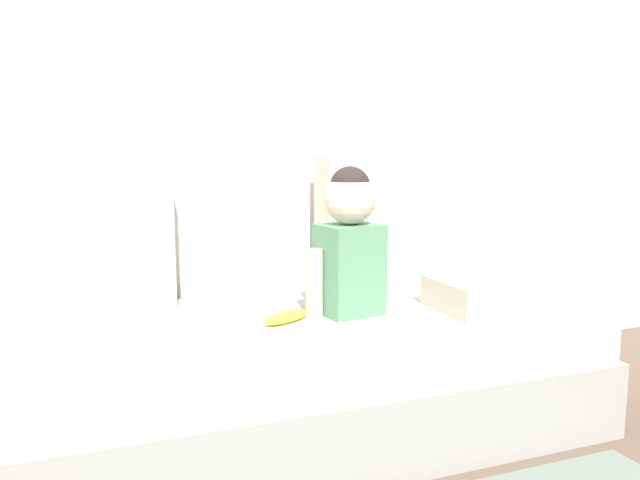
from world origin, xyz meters
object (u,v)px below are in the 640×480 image
throw_pillow_right (394,222)px  banana (286,317)px  folded_blanket (494,293)px  throw_pillow_left (99,228)px  couch (289,378)px  toddler (350,240)px

throw_pillow_right → banana: bearing=-147.8°
banana → folded_blanket: bearing=-6.3°
throw_pillow_right → throw_pillow_left: bearing=180.0°
couch → folded_blanket: bearing=-8.6°
couch → throw_pillow_right: bearing=30.9°
throw_pillow_left → toddler: bearing=-22.4°
toddler → throw_pillow_left: bearing=157.6°
throw_pillow_left → couch: bearing=-30.9°
toddler → throw_pillow_right: bearing=43.8°
banana → throw_pillow_right: bearing=32.2°
throw_pillow_left → toddler: 0.81m
throw_pillow_left → folded_blanket: bearing=-19.1°
throw_pillow_right → toddler: bearing=-136.2°
throw_pillow_right → folded_blanket: size_ratio=1.49×
throw_pillow_left → toddler: throw_pillow_left is taller
throw_pillow_left → folded_blanket: size_ratio=1.40×
folded_blanket → throw_pillow_right: bearing=110.4°
banana → folded_blanket: size_ratio=0.42×
throw_pillow_right → banana: size_ratio=3.51×
banana → folded_blanket: (0.71, -0.08, 0.03)m
toddler → folded_blanket: size_ratio=1.20×
toddler → banana: 0.32m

